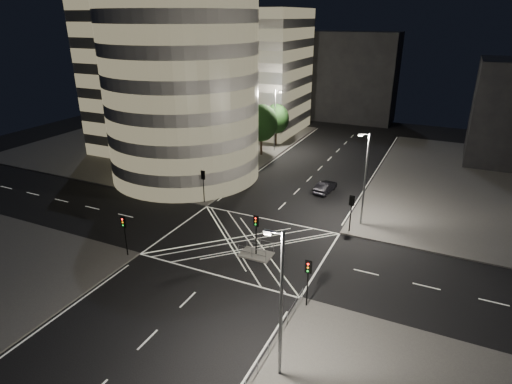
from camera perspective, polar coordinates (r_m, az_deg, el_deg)
The scene contains 24 objects.
ground at distance 42.61m, azimuth -1.57°, elevation -6.89°, with size 120.00×120.00×0.00m, color black.
sidewalk_far_left at distance 78.41m, azimuth -11.77°, elevation 6.59°, with size 42.00×42.00×0.15m, color #52504D.
central_island at distance 40.65m, azimuth 0.01°, elevation -8.33°, with size 3.00×2.00×0.15m, color slate.
office_tower_curved at distance 64.57m, azimuth -11.02°, elevation 14.74°, with size 30.00×29.00×27.20m.
office_block_rear at distance 85.12m, azimuth -2.21°, elevation 15.87°, with size 24.00×16.00×22.00m, color #999791.
building_far_end at distance 94.21m, azimuth 12.64°, elevation 14.69°, with size 18.00×8.00×18.00m, color black.
tree_a at distance 52.61m, azimuth -7.48°, elevation 4.89°, with size 4.78×4.78×7.78m.
tree_b at distance 57.60m, azimuth -4.27°, elevation 6.29°, with size 4.66×4.66×7.45m.
tree_c at distance 62.73m, azimuth -1.57°, elevation 7.58°, with size 4.20×4.20×7.07m.
tree_d at distance 67.85m, azimuth 0.73°, elevation 9.18°, with size 5.09×5.09×8.10m.
tree_e at distance 73.34m, azimuth 2.70°, elevation 9.72°, with size 4.37×4.37×7.12m.
traffic_signal_fl at distance 50.73m, azimuth -7.05°, elevation 1.54°, with size 0.55×0.22×4.00m.
traffic_signal_nl at distance 40.91m, azimuth -17.15°, elevation -4.68°, with size 0.55×0.22×4.00m.
traffic_signal_fr at distance 44.49m, azimuth 12.60°, elevation -1.94°, with size 0.55×0.22×4.00m.
traffic_signal_nr at distance 32.85m, azimuth 6.95°, elevation -10.88°, with size 0.55×0.22×4.00m.
traffic_signal_island at distance 39.27m, azimuth 0.01°, elevation -4.77°, with size 0.55×0.22×4.00m.
street_lamp_left_near at distance 54.42m, azimuth -4.86°, elevation 6.00°, with size 1.25×0.25×10.00m.
street_lamp_left_far at distance 70.06m, azimuth 2.57°, elevation 9.78°, with size 1.25×0.25×10.00m.
street_lamp_right_far at distance 45.42m, azimuth 14.30°, elevation 1.99°, with size 1.25×0.25×10.00m.
street_lamp_right_near at distance 25.60m, azimuth 3.26°, elevation -14.40°, with size 1.25×0.25×10.00m.
railing_near_right at distance 30.32m, azimuth 2.34°, elevation -19.29°, with size 0.06×11.70×1.10m, color slate.
railing_island_south at distance 39.63m, azimuth -0.55°, elevation -8.15°, with size 2.80×0.06×1.10m, color slate.
railing_island_north at distance 41.04m, azimuth 0.55°, elevation -7.00°, with size 2.80×0.06×1.10m, color slate.
sedan at distance 55.04m, azimuth 9.22°, elevation 0.67°, with size 1.53×4.40×1.45m, color black.
Camera 1 is at (16.88, -33.10, 20.87)m, focal length 30.00 mm.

